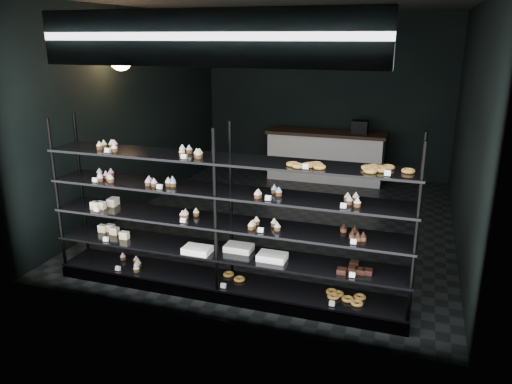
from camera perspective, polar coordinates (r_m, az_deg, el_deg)
room at (r=7.44m, az=3.51°, el=8.35°), size 5.01×6.01×3.20m
display_shelf at (r=5.48m, az=-3.91°, el=-5.60°), size 4.00×0.50×1.91m
signage at (r=4.59m, az=-6.30°, el=17.10°), size 3.30×0.05×0.50m
pendant_lamp at (r=7.49m, az=-15.23°, el=14.40°), size 0.31×0.31×0.88m
service_counter at (r=10.02m, az=8.01°, el=4.17°), size 2.32×0.65×1.23m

